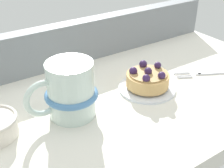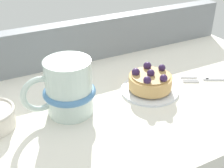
{
  "view_description": "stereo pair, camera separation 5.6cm",
  "coord_description": "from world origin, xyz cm",
  "px_view_note": "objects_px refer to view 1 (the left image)",
  "views": [
    {
      "loc": [
        -30.67,
        -40.88,
        32.16
      ],
      "look_at": [
        -3.46,
        -0.25,
        3.73
      ],
      "focal_mm": 47.45,
      "sensor_mm": 36.0,
      "label": 1
    },
    {
      "loc": [
        -25.81,
        -43.74,
        32.16
      ],
      "look_at": [
        -3.46,
        -0.25,
        3.73
      ],
      "focal_mm": 47.45,
      "sensor_mm": 36.0,
      "label": 2
    }
  ],
  "objects_px": {
    "raspberry_tart": "(148,78)",
    "dessert_plate": "(147,87)",
    "coffee_mug": "(69,90)",
    "dessert_fork": "(213,73)"
  },
  "relations": [
    {
      "from": "raspberry_tart",
      "to": "dessert_plate",
      "type": "bearing_deg",
      "value": -79.2
    },
    {
      "from": "coffee_mug",
      "to": "dessert_fork",
      "type": "distance_m",
      "value": 0.35
    },
    {
      "from": "raspberry_tart",
      "to": "coffee_mug",
      "type": "xyz_separation_m",
      "value": [
        -0.17,
        0.01,
        0.03
      ]
    },
    {
      "from": "raspberry_tart",
      "to": "coffee_mug",
      "type": "distance_m",
      "value": 0.17
    },
    {
      "from": "dessert_plate",
      "to": "raspberry_tart",
      "type": "height_order",
      "value": "raspberry_tart"
    },
    {
      "from": "coffee_mug",
      "to": "dessert_fork",
      "type": "height_order",
      "value": "coffee_mug"
    },
    {
      "from": "raspberry_tart",
      "to": "coffee_mug",
      "type": "bearing_deg",
      "value": 176.63
    },
    {
      "from": "dessert_plate",
      "to": "coffee_mug",
      "type": "relative_size",
      "value": 0.89
    },
    {
      "from": "raspberry_tart",
      "to": "dessert_fork",
      "type": "distance_m",
      "value": 0.17
    },
    {
      "from": "coffee_mug",
      "to": "dessert_fork",
      "type": "relative_size",
      "value": 0.8
    }
  ]
}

